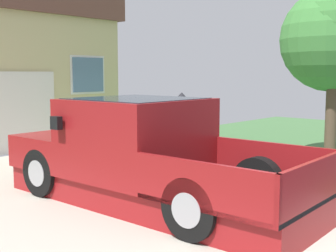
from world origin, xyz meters
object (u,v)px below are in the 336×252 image
(handbag, at_px, (194,175))
(person_with_hat, at_px, (182,133))
(pickup_truck, at_px, (138,156))
(front_yard_tree, at_px, (334,37))

(handbag, bearing_deg, person_with_hat, 115.44)
(pickup_truck, xyz_separation_m, handbag, (1.60, 0.13, -0.61))
(person_with_hat, bearing_deg, handbag, 92.11)
(person_with_hat, distance_m, handbag, 0.85)
(pickup_truck, distance_m, front_yard_tree, 5.82)
(pickup_truck, distance_m, person_with_hat, 1.55)
(pickup_truck, bearing_deg, person_with_hat, 11.34)
(front_yard_tree, bearing_deg, pickup_truck, 169.57)
(front_yard_tree, bearing_deg, handbag, 163.37)
(pickup_truck, height_order, person_with_hat, person_with_hat)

